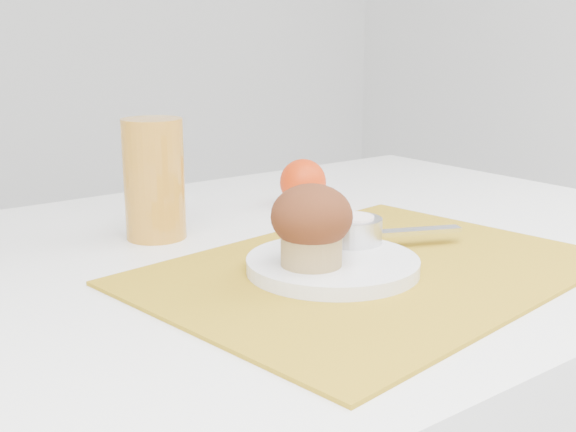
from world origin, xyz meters
TOP-DOWN VIEW (x-y plane):
  - placemat at (0.03, -0.09)m, footprint 0.54×0.42m
  - plate at (-0.02, -0.07)m, footprint 0.21×0.21m
  - ramekin at (0.04, -0.04)m, footprint 0.09×0.09m
  - cream at (0.04, -0.04)m, footprint 0.05×0.05m
  - raspberry_near at (0.01, -0.04)m, footprint 0.02×0.02m
  - raspberry_far at (0.03, -0.02)m, footprint 0.02×0.02m
  - butter_knife at (0.08, -0.04)m, footprint 0.21×0.11m
  - orange at (0.16, 0.20)m, footprint 0.07×0.07m
  - juice_glass at (-0.10, 0.17)m, footprint 0.08×0.08m
  - muffin at (-0.05, -0.08)m, footprint 0.09×0.09m

SIDE VIEW (x-z plane):
  - placemat at x=0.03m, z-range 0.75..0.75m
  - plate at x=-0.02m, z-range 0.75..0.77m
  - butter_knife at x=0.08m, z-range 0.77..0.77m
  - raspberry_near at x=0.01m, z-range 0.77..0.79m
  - raspberry_far at x=0.03m, z-range 0.77..0.79m
  - ramekin at x=0.04m, z-range 0.77..0.80m
  - orange at x=0.16m, z-range 0.75..0.82m
  - cream at x=0.04m, z-range 0.80..0.80m
  - muffin at x=-0.05m, z-range 0.77..0.86m
  - juice_glass at x=-0.10m, z-range 0.75..0.90m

